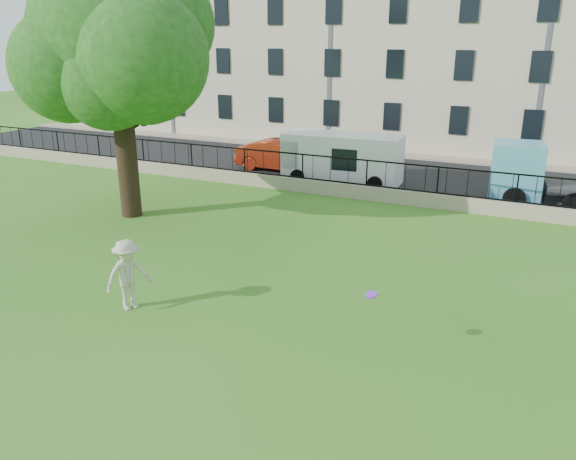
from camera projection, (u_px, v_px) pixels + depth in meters
The scene contains 12 objects.
ground at pixel (215, 316), 14.03m from camera, with size 120.00×120.00×0.00m, color #30711B.
retaining_wall at pixel (366, 192), 24.17m from camera, with size 50.00×0.40×0.60m, color gray.
iron_railing at pixel (367, 173), 23.90m from camera, with size 50.00×0.05×1.13m.
street at pixel (395, 176), 28.28m from camera, with size 60.00×9.00×0.01m, color black.
sidewalk at pixel (419, 157), 32.69m from camera, with size 60.00×1.40×0.12m, color gray.
building_row at pixel (448, 33), 35.31m from camera, with size 56.40×10.40×13.80m.
tree at pixel (114, 39), 20.04m from camera, with size 8.03×6.23×9.92m.
man at pixel (128, 275), 14.14m from camera, with size 1.20×0.69×1.86m, color beige.
frisbee at pixel (371, 295), 11.96m from camera, with size 0.27×0.27×0.03m, color #7D27E0.
red_sedan at pixel (281, 156), 29.28m from camera, with size 1.67×4.78×1.58m, color #AB2D15.
white_van at pixel (342, 159), 26.76m from camera, with size 5.52×2.15×2.32m, color white.
blue_truck at pixel (569, 177), 22.72m from camera, with size 6.05×2.15×2.54m, color #57A9CC.
Camera 1 is at (7.10, -10.55, 6.56)m, focal length 35.00 mm.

